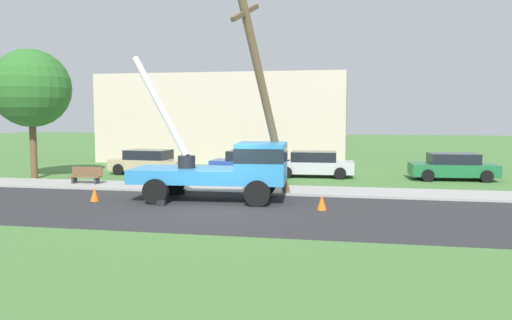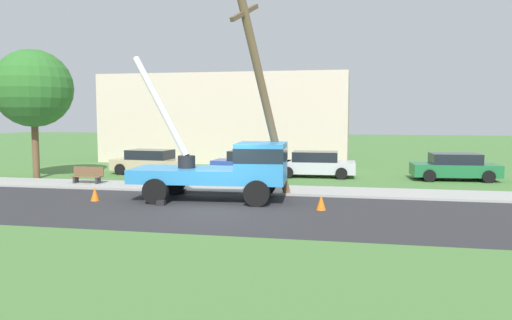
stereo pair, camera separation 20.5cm
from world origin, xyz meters
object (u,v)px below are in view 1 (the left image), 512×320
(utility_truck, at_px, (230,166))
(leaning_utility_pole, at_px, (264,95))
(traffic_cone_ahead, at_px, (322,202))
(traffic_cone_behind, at_px, (95,194))
(park_bench, at_px, (86,176))
(parked_sedan_green, at_px, (453,167))
(parked_sedan_blue, at_px, (250,163))
(roadside_tree_near, at_px, (31,89))
(parked_sedan_silver, at_px, (314,164))
(parked_sedan_tan, at_px, (149,162))

(utility_truck, bearing_deg, leaning_utility_pole, 2.22)
(traffic_cone_ahead, bearing_deg, traffic_cone_behind, 179.05)
(traffic_cone_ahead, bearing_deg, park_bench, 160.25)
(traffic_cone_behind, height_order, parked_sedan_green, parked_sedan_green)
(parked_sedan_blue, xyz_separation_m, roadside_tree_near, (-11.24, -3.59, 4.15))
(parked_sedan_silver, xyz_separation_m, park_bench, (-10.75, -5.52, -0.25))
(utility_truck, relative_size, traffic_cone_behind, 12.35)
(parked_sedan_silver, height_order, roadside_tree_near, roadside_tree_near)
(leaning_utility_pole, xyz_separation_m, parked_sedan_green, (8.75, 8.39, -3.51))
(parked_sedan_tan, distance_m, roadside_tree_near, 7.41)
(traffic_cone_ahead, distance_m, parked_sedan_silver, 9.80)
(utility_truck, height_order, parked_sedan_blue, utility_truck)
(traffic_cone_ahead, xyz_separation_m, parked_sedan_silver, (-1.02, 9.74, 0.43))
(traffic_cone_ahead, height_order, parked_sedan_tan, parked_sedan_tan)
(parked_sedan_silver, bearing_deg, leaning_utility_pole, -99.31)
(parked_sedan_green, height_order, park_bench, parked_sedan_green)
(parked_sedan_silver, xyz_separation_m, roadside_tree_near, (-14.85, -3.69, 4.15))
(leaning_utility_pole, height_order, parked_sedan_green, leaning_utility_pole)
(parked_sedan_blue, distance_m, parked_sedan_silver, 3.61)
(traffic_cone_ahead, distance_m, traffic_cone_behind, 9.08)
(parked_sedan_green, bearing_deg, park_bench, -162.95)
(utility_truck, xyz_separation_m, park_bench, (-7.99, 2.88, -0.95))
(leaning_utility_pole, relative_size, traffic_cone_behind, 14.81)
(park_bench, bearing_deg, parked_sedan_green, 17.05)
(traffic_cone_ahead, bearing_deg, leaning_utility_pole, 149.56)
(traffic_cone_ahead, relative_size, parked_sedan_blue, 0.13)
(parked_sedan_tan, height_order, parked_sedan_blue, same)
(traffic_cone_behind, xyz_separation_m, parked_sedan_silver, (8.06, 9.59, 0.43))
(utility_truck, relative_size, parked_sedan_blue, 1.55)
(traffic_cone_ahead, height_order, park_bench, park_bench)
(utility_truck, bearing_deg, roadside_tree_near, 158.77)
(parked_sedan_blue, height_order, park_bench, parked_sedan_blue)
(utility_truck, xyz_separation_m, parked_sedan_green, (10.14, 8.44, -0.70))
(traffic_cone_ahead, bearing_deg, parked_sedan_tan, 138.99)
(parked_sedan_silver, bearing_deg, utility_truck, -108.18)
(leaning_utility_pole, relative_size, roadside_tree_near, 1.19)
(park_bench, bearing_deg, parked_sedan_silver, 27.16)
(leaning_utility_pole, distance_m, roadside_tree_near, 14.28)
(parked_sedan_blue, xyz_separation_m, park_bench, (-7.14, -5.42, -0.25))
(parked_sedan_green, bearing_deg, parked_sedan_silver, -179.64)
(parked_sedan_silver, distance_m, parked_sedan_green, 7.38)
(traffic_cone_behind, height_order, parked_sedan_silver, parked_sedan_silver)
(parked_sedan_silver, bearing_deg, parked_sedan_blue, -178.43)
(leaning_utility_pole, distance_m, parked_sedan_tan, 11.90)
(traffic_cone_behind, relative_size, park_bench, 0.35)
(utility_truck, bearing_deg, parked_sedan_tan, 130.96)
(parked_sedan_tan, bearing_deg, traffic_cone_ahead, -41.01)
(utility_truck, height_order, parked_sedan_green, utility_truck)
(parked_sedan_blue, xyz_separation_m, parked_sedan_green, (10.99, 0.15, 0.00))
(utility_truck, distance_m, parked_sedan_tan, 10.47)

